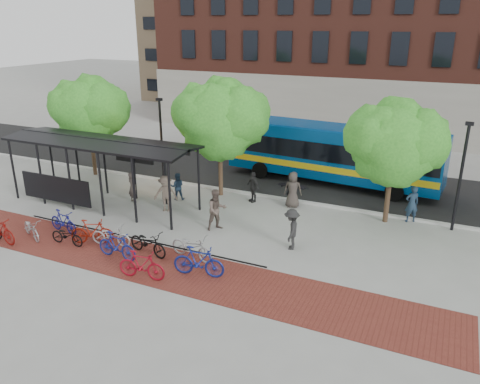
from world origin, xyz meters
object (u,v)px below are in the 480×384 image
at_px(bike_6, 111,235).
at_px(tree_a, 90,108).
at_px(pedestrian_4, 253,187).
at_px(bike_9, 141,265).
at_px(pedestrian_8, 217,210).
at_px(bike_4, 67,235).
at_px(pedestrian_7, 412,204).
at_px(pedestrian_2, 177,186).
at_px(bike_5, 92,232).
at_px(lamp_post_right, 461,174).
at_px(tree_c, 396,141).
at_px(bus, 332,151).
at_px(bike_11, 199,261).
at_px(pedestrian_9, 292,229).
at_px(bike_3, 63,222).
at_px(tree_b, 222,116).
at_px(lamp_post_left, 161,139).
at_px(bike_2, 31,228).
at_px(bus_shelter, 99,149).
at_px(bike_8, 148,243).
at_px(pedestrian_6, 293,190).
at_px(bike_10, 192,246).
at_px(pedestrian_1, 132,187).
at_px(pedestrian_3, 166,194).
at_px(pedestrian_5, 292,188).
at_px(bike_7, 117,246).

bearing_deg(bike_6, tree_a, 34.39).
height_order(tree_a, pedestrian_4, tree_a).
bearing_deg(bike_9, pedestrian_8, -13.96).
xyz_separation_m(tree_a, bike_4, (5.63, -8.44, -3.80)).
bearing_deg(pedestrian_7, pedestrian_2, -20.58).
bearing_deg(bike_5, tree_a, 15.38).
bearing_deg(lamp_post_right, bike_9, -137.50).
bearing_deg(tree_c, bike_6, -143.99).
distance_m(bus, bike_11, 13.28).
xyz_separation_m(tree_a, pedestrian_9, (14.64, -4.70, -3.34)).
xyz_separation_m(bike_3, pedestrian_2, (2.52, 5.86, 0.21)).
relative_size(tree_b, bus, 0.50).
distance_m(lamp_post_left, bike_2, 9.20).
relative_size(bus, bike_11, 6.32).
relative_size(lamp_post_left, bike_4, 3.05).
height_order(bus_shelter, bike_5, bus_shelter).
distance_m(bike_8, pedestrian_4, 7.64).
bearing_deg(pedestrian_6, bike_10, 60.98).
height_order(bike_6, bike_9, bike_9).
bearing_deg(bike_8, pedestrian_1, 53.07).
relative_size(pedestrian_2, pedestrian_9, 0.84).
distance_m(bike_3, pedestrian_7, 16.50).
height_order(tree_a, bike_10, tree_a).
bearing_deg(pedestrian_3, pedestrian_2, 80.58).
xyz_separation_m(bus_shelter, pedestrian_2, (3.32, 2.13, -2.24)).
distance_m(bus_shelter, tree_a, 5.52).
xyz_separation_m(pedestrian_5, pedestrian_8, (-2.14, -4.51, 0.08)).
relative_size(bus_shelter, pedestrian_9, 5.88).
bearing_deg(bus, pedestrian_4, -116.56).
relative_size(tree_c, pedestrian_6, 3.09).
bearing_deg(pedestrian_1, bike_11, 167.66).
relative_size(lamp_post_left, bike_3, 2.82).
bearing_deg(bike_6, pedestrian_5, -44.70).
xyz_separation_m(tree_c, pedestrian_9, (-3.35, -4.70, -3.15)).
height_order(lamp_post_right, bike_2, lamp_post_right).
bearing_deg(pedestrian_1, tree_c, -142.05).
height_order(tree_a, pedestrian_6, tree_a).
relative_size(bike_3, pedestrian_4, 1.08).
xyz_separation_m(bike_4, bike_6, (1.79, 0.75, 0.04)).
height_order(pedestrian_2, pedestrian_3, pedestrian_3).
distance_m(bike_9, pedestrian_7, 13.19).
xyz_separation_m(pedestrian_1, pedestrian_2, (2.00, 1.31, -0.08)).
bearing_deg(pedestrian_2, bike_11, 97.42).
bearing_deg(pedestrian_1, bike_10, 170.08).
height_order(bike_3, pedestrian_9, pedestrian_9).
bearing_deg(bike_4, pedestrian_8, -52.63).
height_order(bus, pedestrian_2, bus).
bearing_deg(bus_shelter, bike_9, -40.74).
distance_m(bike_7, bike_8, 1.26).
bearing_deg(bike_11, pedestrian_7, -47.73).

